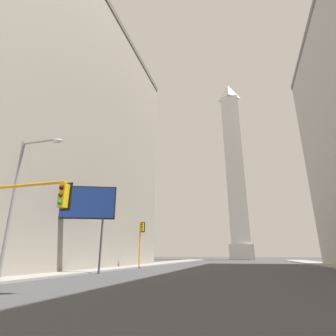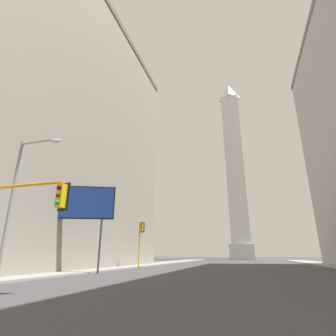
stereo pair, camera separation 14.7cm
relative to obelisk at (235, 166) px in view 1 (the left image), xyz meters
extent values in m
cube|color=gray|center=(-13.95, -57.14, -30.84)|extent=(5.00, 107.15, 0.15)
cube|color=gray|center=(-28.63, -64.49, -13.23)|extent=(28.95, 41.93, 35.36)
cube|color=#605B52|center=(-28.63, -64.49, 4.89)|extent=(29.24, 42.35, 0.90)
cube|color=silver|center=(0.00, 0.00, -28.61)|extent=(7.47, 7.47, 4.61)
cube|color=silver|center=(0.00, 0.00, 0.17)|extent=(5.97, 5.97, 52.96)
pyramid|color=silver|center=(0.00, 0.00, 29.94)|extent=(5.97, 5.97, 6.57)
cylinder|color=orange|center=(-11.47, -56.96, -28.06)|extent=(0.18, 0.18, 5.71)
cylinder|color=#262626|center=(-11.47, -56.96, -30.86)|extent=(0.40, 0.40, 0.10)
cube|color=yellow|center=(-11.18, -56.96, -25.91)|extent=(0.36, 0.36, 1.10)
cube|color=black|center=(-11.17, -56.78, -25.91)|extent=(0.58, 0.06, 1.32)
sphere|color=#410907|center=(-11.20, -57.15, -25.56)|extent=(0.22, 0.22, 0.22)
sphere|color=#483506|center=(-11.20, -57.15, -25.91)|extent=(0.22, 0.22, 0.22)
sphere|color=green|center=(-11.20, -57.15, -26.25)|extent=(0.22, 0.22, 0.22)
cylinder|color=orange|center=(-8.70, -79.64, -26.12)|extent=(5.34, 0.14, 0.14)
cube|color=yellow|center=(-6.04, -79.64, -26.79)|extent=(0.37, 0.37, 1.10)
cube|color=black|center=(-6.02, -79.46, -26.79)|extent=(0.58, 0.09, 1.32)
sphere|color=#410907|center=(-6.05, -79.82, -26.45)|extent=(0.22, 0.22, 0.22)
sphere|color=#483506|center=(-6.05, -79.82, -26.79)|extent=(0.22, 0.22, 0.22)
sphere|color=green|center=(-6.05, -79.82, -27.13)|extent=(0.22, 0.22, 0.22)
cylinder|color=gray|center=(-11.39, -77.36, -26.67)|extent=(0.20, 0.20, 8.48)
cylinder|color=gray|center=(-10.11, -77.36, -22.58)|extent=(2.57, 0.12, 0.12)
sphere|color=gray|center=(-11.39, -77.36, -22.58)|extent=(0.20, 0.20, 0.20)
ellipsoid|color=silver|center=(-8.82, -77.36, -22.70)|extent=(0.64, 0.36, 0.26)
cylinder|color=#3F3F42|center=(-14.69, -69.85, -28.54)|extent=(0.18, 0.18, 4.74)
cylinder|color=#3F3F42|center=(-10.62, -68.11, -28.54)|extent=(0.18, 0.18, 4.74)
cube|color=navy|center=(-12.66, -68.98, -24.76)|extent=(5.91, 2.71, 2.82)
cube|color=black|center=(-12.66, -68.98, -24.76)|extent=(6.08, 2.69, 3.06)
camera|label=1|loc=(1.87, -89.61, -29.35)|focal=28.00mm
camera|label=2|loc=(2.01, -89.57, -29.35)|focal=28.00mm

